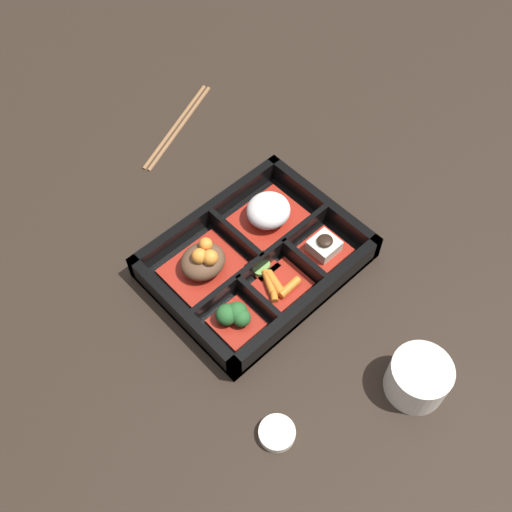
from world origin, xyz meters
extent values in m
plane|color=black|center=(0.00, 0.00, 0.00)|extent=(3.00, 3.00, 0.00)
cube|color=black|center=(0.00, 0.00, 0.01)|extent=(0.29, 0.22, 0.01)
cube|color=black|center=(0.00, -0.10, 0.02)|extent=(0.29, 0.01, 0.04)
cube|color=black|center=(0.00, 0.10, 0.02)|extent=(0.29, 0.01, 0.04)
cube|color=black|center=(-0.14, 0.00, 0.02)|extent=(0.01, 0.22, 0.04)
cube|color=black|center=(0.14, 0.00, 0.02)|extent=(0.01, 0.22, 0.04)
cube|color=black|center=(0.00, -0.01, 0.02)|extent=(0.26, 0.01, 0.04)
cube|color=black|center=(-0.05, -0.06, 0.02)|extent=(0.01, 0.08, 0.04)
cube|color=black|center=(0.04, -0.06, 0.02)|extent=(0.01, 0.08, 0.04)
cube|color=black|center=(0.00, 0.04, 0.02)|extent=(0.01, 0.11, 0.04)
cube|color=maroon|center=(-0.06, 0.04, 0.01)|extent=(0.11, 0.09, 0.01)
ellipsoid|color=brown|center=(-0.06, 0.04, 0.03)|extent=(0.07, 0.06, 0.04)
sphere|color=orange|center=(-0.06, 0.03, 0.05)|extent=(0.02, 0.02, 0.02)
sphere|color=orange|center=(-0.05, 0.05, 0.05)|extent=(0.02, 0.02, 0.02)
sphere|color=orange|center=(-0.07, 0.04, 0.05)|extent=(0.02, 0.02, 0.02)
cube|color=maroon|center=(0.06, 0.04, 0.01)|extent=(0.11, 0.09, 0.01)
ellipsoid|color=silver|center=(0.06, 0.04, 0.04)|extent=(0.07, 0.06, 0.04)
cube|color=maroon|center=(-0.09, -0.05, 0.01)|extent=(0.06, 0.06, 0.01)
sphere|color=#265B28|center=(-0.08, -0.05, 0.03)|extent=(0.03, 0.03, 0.03)
sphere|color=#265B28|center=(-0.08, -0.05, 0.03)|extent=(0.02, 0.02, 0.02)
sphere|color=#265B28|center=(-0.08, -0.06, 0.03)|extent=(0.03, 0.03, 0.03)
sphere|color=#265B28|center=(-0.09, -0.04, 0.03)|extent=(0.03, 0.03, 0.03)
sphere|color=#265B28|center=(-0.09, -0.04, 0.03)|extent=(0.03, 0.03, 0.03)
sphere|color=#265B28|center=(-0.09, -0.04, 0.03)|extent=(0.02, 0.02, 0.02)
cube|color=maroon|center=(0.00, -0.05, 0.01)|extent=(0.07, 0.06, 0.01)
cylinder|color=orange|center=(-0.01, -0.05, 0.02)|extent=(0.02, 0.04, 0.01)
cylinder|color=orange|center=(-0.02, -0.06, 0.02)|extent=(0.03, 0.03, 0.01)
cylinder|color=orange|center=(-0.01, -0.04, 0.02)|extent=(0.03, 0.04, 0.01)
cylinder|color=orange|center=(0.00, -0.07, 0.02)|extent=(0.04, 0.01, 0.01)
cube|color=maroon|center=(0.08, -0.05, 0.01)|extent=(0.07, 0.06, 0.01)
cube|color=beige|center=(0.08, -0.05, 0.02)|extent=(0.04, 0.04, 0.02)
ellipsoid|color=black|center=(0.08, -0.05, 0.04)|extent=(0.02, 0.02, 0.01)
cube|color=maroon|center=(0.00, -0.01, 0.01)|extent=(0.04, 0.04, 0.01)
cylinder|color=#75A84C|center=(0.00, -0.01, 0.02)|extent=(0.02, 0.02, 0.01)
cylinder|color=#75A84C|center=(-0.01, -0.02, 0.02)|extent=(0.02, 0.02, 0.01)
cylinder|color=#75A84C|center=(0.00, -0.01, 0.02)|extent=(0.02, 0.02, 0.01)
cylinder|color=beige|center=(0.02, -0.27, 0.03)|extent=(0.08, 0.08, 0.06)
cylinder|color=#597A38|center=(0.02, -0.27, 0.05)|extent=(0.06, 0.06, 0.01)
cylinder|color=brown|center=(0.09, 0.30, 0.00)|extent=(0.20, 0.09, 0.01)
cylinder|color=brown|center=(0.10, 0.29, 0.00)|extent=(0.20, 0.09, 0.01)
cylinder|color=beige|center=(-0.15, -0.20, 0.01)|extent=(0.05, 0.05, 0.01)
cylinder|color=black|center=(-0.15, -0.20, 0.01)|extent=(0.03, 0.03, 0.00)
camera|label=1|loc=(-0.32, -0.34, 0.73)|focal=42.00mm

